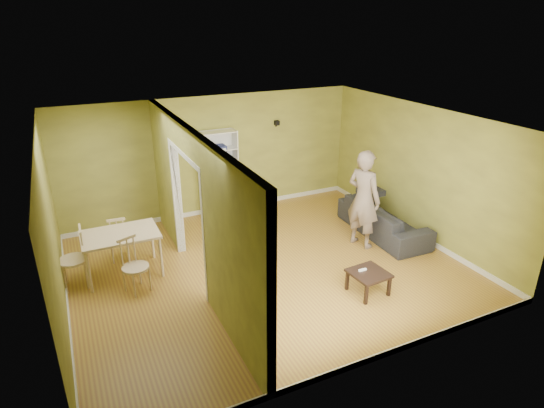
{
  "coord_description": "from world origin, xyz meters",
  "views": [
    {
      "loc": [
        -2.91,
        -6.36,
        4.11
      ],
      "look_at": [
        0.2,
        0.2,
        1.1
      ],
      "focal_mm": 30.0,
      "sensor_mm": 36.0,
      "label": 1
    }
  ],
  "objects_px": {
    "dining_table": "(120,238)",
    "chair_near": "(135,266)",
    "sofa": "(384,215)",
    "chair_left": "(73,258)",
    "person": "(364,191)",
    "chair_far": "(118,237)",
    "bookshelf": "(218,173)",
    "coffee_table": "(369,275)"
  },
  "relations": [
    {
      "from": "dining_table",
      "to": "chair_far",
      "type": "relative_size",
      "value": 1.42
    },
    {
      "from": "bookshelf",
      "to": "coffee_table",
      "type": "relative_size",
      "value": 3.38
    },
    {
      "from": "chair_near",
      "to": "chair_far",
      "type": "xyz_separation_m",
      "value": [
        -0.09,
        1.21,
        -0.03
      ]
    },
    {
      "from": "sofa",
      "to": "chair_near",
      "type": "distance_m",
      "value": 4.89
    },
    {
      "from": "coffee_table",
      "to": "dining_table",
      "type": "distance_m",
      "value": 4.12
    },
    {
      "from": "dining_table",
      "to": "chair_near",
      "type": "height_order",
      "value": "chair_near"
    },
    {
      "from": "bookshelf",
      "to": "chair_near",
      "type": "bearing_deg",
      "value": -133.03
    },
    {
      "from": "bookshelf",
      "to": "chair_near",
      "type": "height_order",
      "value": "bookshelf"
    },
    {
      "from": "chair_near",
      "to": "sofa",
      "type": "bearing_deg",
      "value": -22.61
    },
    {
      "from": "person",
      "to": "dining_table",
      "type": "relative_size",
      "value": 1.79
    },
    {
      "from": "coffee_table",
      "to": "chair_left",
      "type": "relative_size",
      "value": 0.54
    },
    {
      "from": "sofa",
      "to": "chair_far",
      "type": "relative_size",
      "value": 2.49
    },
    {
      "from": "person",
      "to": "bookshelf",
      "type": "xyz_separation_m",
      "value": [
        -1.96,
        2.59,
        -0.16
      ]
    },
    {
      "from": "coffee_table",
      "to": "person",
      "type": "bearing_deg",
      "value": 58.44
    },
    {
      "from": "coffee_table",
      "to": "dining_table",
      "type": "relative_size",
      "value": 0.45
    },
    {
      "from": "coffee_table",
      "to": "chair_far",
      "type": "height_order",
      "value": "chair_far"
    },
    {
      "from": "coffee_table",
      "to": "chair_near",
      "type": "height_order",
      "value": "chair_near"
    },
    {
      "from": "person",
      "to": "bookshelf",
      "type": "height_order",
      "value": "person"
    },
    {
      "from": "person",
      "to": "sofa",
      "type": "bearing_deg",
      "value": -92.1
    },
    {
      "from": "dining_table",
      "to": "chair_far",
      "type": "distance_m",
      "value": 0.64
    },
    {
      "from": "chair_far",
      "to": "coffee_table",
      "type": "bearing_deg",
      "value": 145.24
    },
    {
      "from": "bookshelf",
      "to": "chair_left",
      "type": "bearing_deg",
      "value": -149.75
    },
    {
      "from": "bookshelf",
      "to": "coffee_table",
      "type": "bearing_deg",
      "value": -74.92
    },
    {
      "from": "dining_table",
      "to": "chair_left",
      "type": "relative_size",
      "value": 1.21
    },
    {
      "from": "person",
      "to": "chair_far",
      "type": "distance_m",
      "value": 4.56
    },
    {
      "from": "bookshelf",
      "to": "chair_left",
      "type": "relative_size",
      "value": 1.84
    },
    {
      "from": "dining_table",
      "to": "chair_left",
      "type": "bearing_deg",
      "value": -176.24
    },
    {
      "from": "bookshelf",
      "to": "chair_left",
      "type": "distance_m",
      "value": 3.63
    },
    {
      "from": "sofa",
      "to": "chair_left",
      "type": "relative_size",
      "value": 2.12
    },
    {
      "from": "person",
      "to": "coffee_table",
      "type": "bearing_deg",
      "value": 129.65
    },
    {
      "from": "chair_near",
      "to": "dining_table",
      "type": "bearing_deg",
      "value": 77.06
    },
    {
      "from": "sofa",
      "to": "chair_left",
      "type": "bearing_deg",
      "value": 86.72
    },
    {
      "from": "chair_far",
      "to": "dining_table",
      "type": "bearing_deg",
      "value": 93.2
    },
    {
      "from": "dining_table",
      "to": "chair_left",
      "type": "height_order",
      "value": "chair_left"
    },
    {
      "from": "dining_table",
      "to": "chair_near",
      "type": "xyz_separation_m",
      "value": [
        0.11,
        -0.63,
        -0.23
      ]
    },
    {
      "from": "coffee_table",
      "to": "chair_left",
      "type": "height_order",
      "value": "chair_left"
    },
    {
      "from": "person",
      "to": "chair_left",
      "type": "distance_m",
      "value": 5.17
    },
    {
      "from": "chair_near",
      "to": "chair_far",
      "type": "height_order",
      "value": "chair_near"
    },
    {
      "from": "person",
      "to": "chair_near",
      "type": "relative_size",
      "value": 2.41
    },
    {
      "from": "bookshelf",
      "to": "chair_left",
      "type": "height_order",
      "value": "bookshelf"
    },
    {
      "from": "bookshelf",
      "to": "chair_near",
      "type": "xyz_separation_m",
      "value": [
        -2.24,
        -2.39,
        -0.48
      ]
    },
    {
      "from": "dining_table",
      "to": "bookshelf",
      "type": "bearing_deg",
      "value": 36.97
    }
  ]
}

